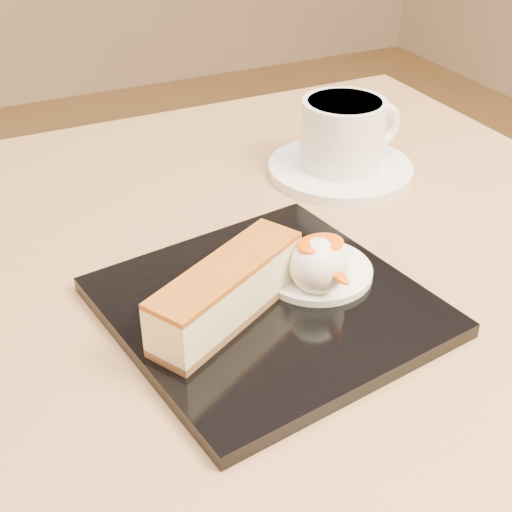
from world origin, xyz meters
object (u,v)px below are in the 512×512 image
table (253,434)px  cheesecake (227,292)px  dessert_plate (267,307)px  saucer (340,169)px  ice_cream_scoop (318,265)px  coffee_cup (345,132)px

table → cheesecake: cheesecake is taller
dessert_plate → cheesecake: cheesecake is taller
saucer → dessert_plate: bearing=-134.0°
table → ice_cream_scoop: 0.20m
coffee_cup → ice_cream_scoop: bearing=-128.3°
ice_cream_scoop → table: bearing=143.5°
ice_cream_scoop → coffee_cup: (0.14, 0.19, 0.01)m
cheesecake → ice_cream_scoop: 0.08m
cheesecake → saucer: size_ratio=0.92×
table → saucer: (0.18, 0.16, 0.16)m
cheesecake → saucer: cheesecake is taller
table → saucer: size_ratio=5.33×
ice_cream_scoop → cheesecake: bearing=180.0°
dessert_plate → cheesecake: (-0.04, -0.01, 0.03)m
cheesecake → ice_cream_scoop: size_ratio=3.11×
ice_cream_scoop → saucer: size_ratio=0.30×
table → ice_cream_scoop: (0.04, -0.03, 0.19)m
dessert_plate → coffee_cup: size_ratio=1.93×
ice_cream_scoop → coffee_cup: size_ratio=0.39×
table → coffee_cup: coffee_cup is taller
cheesecake → dessert_plate: bearing=-20.5°
coffee_cup → cheesecake: bearing=-140.6°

